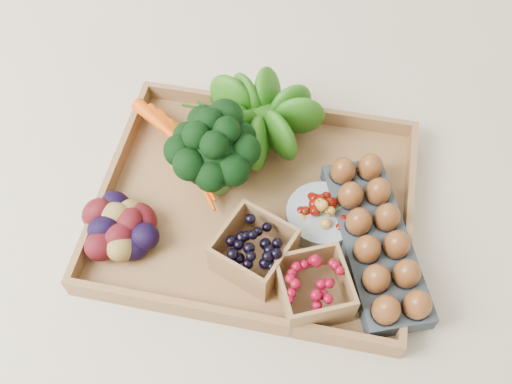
% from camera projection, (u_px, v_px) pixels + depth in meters
% --- Properties ---
extents(ground, '(4.00, 4.00, 0.00)m').
position_uv_depth(ground, '(256.00, 210.00, 1.04)').
color(ground, beige).
rests_on(ground, ground).
extents(tray, '(0.55, 0.45, 0.01)m').
position_uv_depth(tray, '(256.00, 208.00, 1.04)').
color(tray, olive).
rests_on(tray, ground).
extents(carrots, '(0.19, 0.13, 0.04)m').
position_uv_depth(carrots, '(189.00, 155.00, 1.07)').
color(carrots, '#E94D06').
rests_on(carrots, tray).
extents(lettuce, '(0.14, 0.14, 0.14)m').
position_uv_depth(lettuce, '(261.00, 115.00, 1.05)').
color(lettuce, '#0E4B0B').
rests_on(lettuce, tray).
extents(broccoli, '(0.16, 0.16, 0.13)m').
position_uv_depth(broccoli, '(215.00, 165.00, 1.00)').
color(broccoli, black).
rests_on(broccoli, tray).
extents(cherry_bowl, '(0.13, 0.13, 0.03)m').
position_uv_depth(cherry_bowl, '(322.00, 216.00, 1.00)').
color(cherry_bowl, '#8C9EA5').
rests_on(cherry_bowl, tray).
extents(egg_carton, '(0.22, 0.33, 0.04)m').
position_uv_depth(egg_carton, '(374.00, 242.00, 0.97)').
color(egg_carton, '#343D43').
rests_on(egg_carton, tray).
extents(potatoes, '(0.14, 0.14, 0.08)m').
position_uv_depth(potatoes, '(116.00, 225.00, 0.96)').
color(potatoes, '#420A0F').
rests_on(potatoes, tray).
extents(punnet_blackberry, '(0.14, 0.14, 0.08)m').
position_uv_depth(punnet_blackberry, '(254.00, 250.00, 0.94)').
color(punnet_blackberry, black).
rests_on(punnet_blackberry, tray).
extents(punnet_raspberry, '(0.14, 0.14, 0.07)m').
position_uv_depth(punnet_raspberry, '(313.00, 288.00, 0.90)').
color(punnet_raspberry, maroon).
rests_on(punnet_raspberry, tray).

